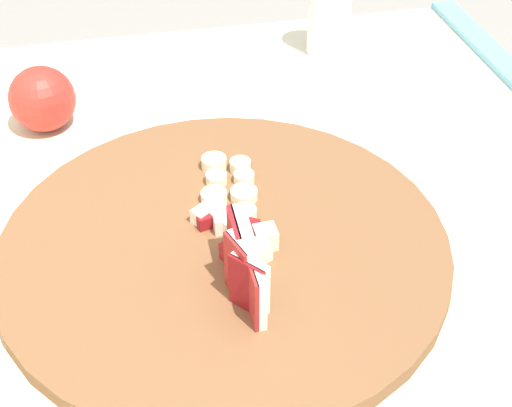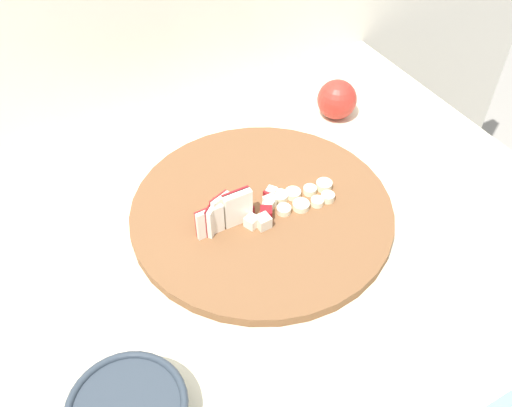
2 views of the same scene
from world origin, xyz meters
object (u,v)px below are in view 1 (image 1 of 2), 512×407
(banana_slice_rows, at_px, (228,187))
(small_jar, at_px, (329,16))
(apple_dice_pile, at_px, (239,235))
(whole_apple, at_px, (42,99))
(cutting_board, at_px, (224,246))
(apple_wedge_fan, at_px, (245,267))

(banana_slice_rows, height_order, small_jar, small_jar)
(apple_dice_pile, bearing_deg, whole_apple, 34.03)
(cutting_board, relative_size, small_jar, 4.07)
(whole_apple, bearing_deg, banana_slice_rows, -135.87)
(cutting_board, bearing_deg, whole_apple, 32.68)
(apple_dice_pile, bearing_deg, banana_slice_rows, -2.59)
(apple_wedge_fan, distance_m, apple_dice_pile, 0.07)
(small_jar, xyz_separation_m, whole_apple, (-0.12, 0.40, -0.01))
(cutting_board, height_order, small_jar, small_jar)
(apple_wedge_fan, relative_size, apple_dice_pile, 1.12)
(apple_wedge_fan, bearing_deg, whole_apple, 27.62)
(cutting_board, height_order, apple_dice_pile, apple_dice_pile)
(cutting_board, distance_m, banana_slice_rows, 0.08)
(cutting_board, relative_size, banana_slice_rows, 3.78)
(apple_wedge_fan, bearing_deg, cutting_board, 4.99)
(banana_slice_rows, distance_m, small_jar, 0.38)
(apple_dice_pile, relative_size, banana_slice_rows, 0.74)
(apple_dice_pile, height_order, small_jar, small_jar)
(apple_wedge_fan, bearing_deg, apple_dice_pile, -6.61)
(whole_apple, bearing_deg, apple_wedge_fan, -152.38)
(banana_slice_rows, xyz_separation_m, small_jar, (0.32, -0.21, 0.03))
(cutting_board, xyz_separation_m, banana_slice_rows, (0.07, -0.02, 0.02))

